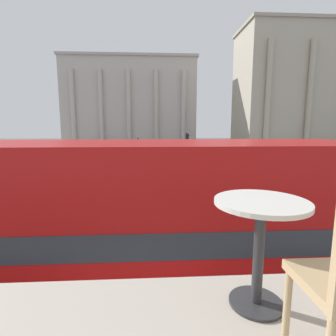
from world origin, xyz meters
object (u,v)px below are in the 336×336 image
object	(u,v)px
traffic_light_mid	(139,153)
pedestrian_red	(136,164)
double_decker_bus	(73,230)
traffic_light_near	(257,166)
car_white	(193,165)
car_maroon	(229,159)
traffic_light_far	(187,144)
cafe_dining_table	(260,229)
pedestrian_yellow	(179,155)
plaza_building_right	(311,90)
plaza_building_left	(131,104)

from	to	relation	value
traffic_light_mid	pedestrian_red	distance (m)	3.71
traffic_light_mid	double_decker_bus	bearing A→B (deg)	-92.13
double_decker_bus	traffic_light_near	distance (m)	11.20
car_white	car_maroon	distance (m)	6.39
traffic_light_far	pedestrian_red	world-z (taller)	traffic_light_far
traffic_light_mid	car_maroon	xyz separation A→B (m)	(9.42, 8.11, -1.53)
cafe_dining_table	traffic_light_mid	world-z (taller)	cafe_dining_table
traffic_light_near	pedestrian_yellow	distance (m)	16.45
double_decker_bus	traffic_light_mid	distance (m)	15.10
plaza_building_right	traffic_light_near	xyz separation A→B (m)	(-23.63, -34.62, -8.75)
double_decker_bus	traffic_light_near	xyz separation A→B (m)	(7.21, 8.57, -0.06)
traffic_light_far	traffic_light_mid	bearing A→B (deg)	-120.67
double_decker_bus	cafe_dining_table	xyz separation A→B (m)	(2.29, -3.46, 1.36)
plaza_building_left	car_maroon	world-z (taller)	plaza_building_left
traffic_light_mid	pedestrian_red	world-z (taller)	traffic_light_mid
traffic_light_far	car_maroon	world-z (taller)	traffic_light_far
plaza_building_left	pedestrian_red	xyz separation A→B (m)	(3.20, -36.14, -8.39)
car_white	pedestrian_red	world-z (taller)	pedestrian_red
pedestrian_red	pedestrian_yellow	distance (m)	7.75
plaza_building_left	traffic_light_far	distance (m)	33.45
pedestrian_yellow	plaza_building_right	bearing A→B (deg)	-7.81
cafe_dining_table	plaza_building_right	distance (m)	55.18
double_decker_bus	car_white	world-z (taller)	double_decker_bus
plaza_building_left	traffic_light_near	size ratio (longest dim) A/B	8.68
traffic_light_near	car_white	distance (m)	10.56
car_maroon	pedestrian_red	world-z (taller)	pedestrian_red
traffic_light_mid	car_maroon	size ratio (longest dim) A/B	0.80
traffic_light_mid	pedestrian_yellow	distance (m)	10.60
pedestrian_yellow	traffic_light_far	bearing A→B (deg)	-113.53
plaza_building_left	car_maroon	distance (m)	35.17
pedestrian_yellow	traffic_light_mid	bearing A→B (deg)	-155.94
cafe_dining_table	plaza_building_left	bearing A→B (deg)	95.30
traffic_light_mid	car_white	distance (m)	6.24
car_maroon	pedestrian_red	bearing A→B (deg)	-176.14
traffic_light_near	pedestrian_yellow	xyz separation A→B (m)	(-2.53, 16.21, -1.12)
pedestrian_red	traffic_light_near	bearing A→B (deg)	-79.01
pedestrian_yellow	double_decker_bus	bearing A→B (deg)	-143.63
pedestrian_yellow	pedestrian_red	bearing A→B (deg)	-169.19
traffic_light_far	car_maroon	distance (m)	4.99
double_decker_bus	traffic_light_near	bearing A→B (deg)	52.34
plaza_building_left	traffic_light_near	bearing A→B (deg)	-77.40
traffic_light_near	pedestrian_red	bearing A→B (deg)	125.50
car_white	car_maroon	size ratio (longest dim) A/B	1.00
plaza_building_right	plaza_building_left	bearing A→B (deg)	161.29
plaza_building_right	pedestrian_red	size ratio (longest dim) A/B	16.17
pedestrian_yellow	car_maroon	bearing A→B (deg)	-59.54
traffic_light_near	pedestrian_yellow	bearing A→B (deg)	98.86
traffic_light_far	car_white	bearing A→B (deg)	-89.84
plaza_building_right	pedestrian_red	distance (m)	40.64
car_white	traffic_light_mid	bearing A→B (deg)	177.22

